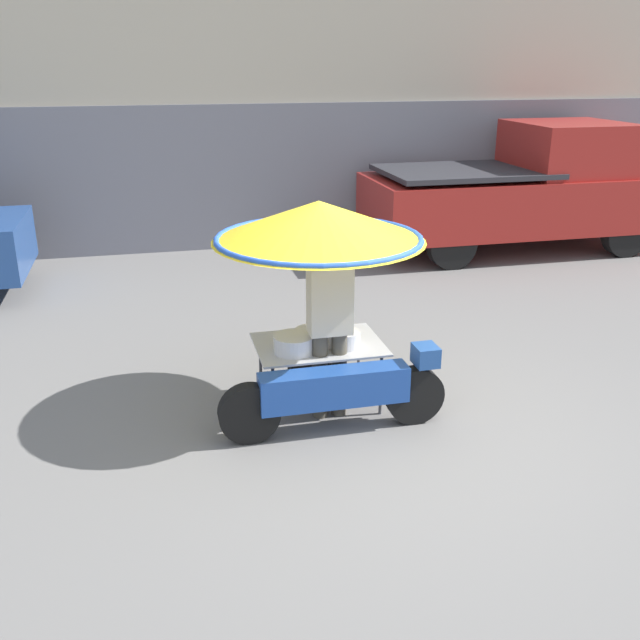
# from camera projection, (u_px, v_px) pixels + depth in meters

# --- Properties ---
(ground_plane) EXTENTS (36.00, 36.00, 0.00)m
(ground_plane) POSITION_uv_depth(u_px,v_px,m) (386.00, 434.00, 6.27)
(ground_plane) COLOR slate
(shopfront_building) EXTENTS (28.00, 2.06, 4.30)m
(shopfront_building) POSITION_uv_depth(u_px,v_px,m) (249.00, 115.00, 12.69)
(shopfront_building) COLOR #B2A893
(shopfront_building) RESTS_ON ground
(vendor_motorcycle_cart) EXTENTS (2.02, 1.90, 1.95)m
(vendor_motorcycle_cart) POSITION_uv_depth(u_px,v_px,m) (321.00, 249.00, 6.25)
(vendor_motorcycle_cart) COLOR black
(vendor_motorcycle_cart) RESTS_ON ground
(vendor_person) EXTENTS (0.38, 0.22, 1.65)m
(vendor_person) POSITION_uv_depth(u_px,v_px,m) (330.00, 321.00, 6.29)
(vendor_person) COLOR #4C473D
(vendor_person) RESTS_ON ground
(pickup_truck) EXTENTS (5.14, 1.94, 2.11)m
(pickup_truck) POSITION_uv_depth(u_px,v_px,m) (527.00, 191.00, 11.96)
(pickup_truck) COLOR black
(pickup_truck) RESTS_ON ground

